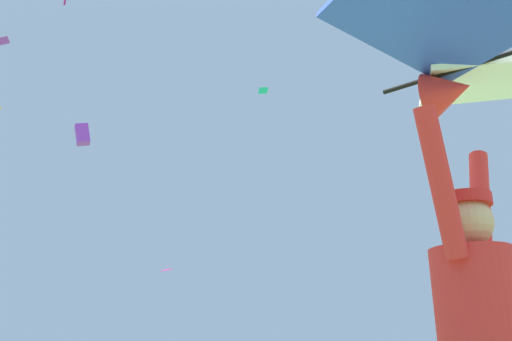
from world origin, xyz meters
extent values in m
cylinder|color=red|center=(-0.25, -0.07, 1.10)|extent=(0.43, 0.43, 0.56)
sphere|color=tan|center=(-0.25, -0.07, 1.49)|extent=(0.23, 0.23, 0.23)
cylinder|color=red|center=(-0.25, -0.07, 1.59)|extent=(0.30, 0.30, 0.05)
cylinder|color=red|center=(0.01, 0.02, 1.61)|extent=(0.29, 0.17, 0.62)
cylinder|color=red|center=(-0.50, -0.15, 1.61)|extent=(0.29, 0.17, 0.62)
cylinder|color=black|center=(-0.25, -0.07, 2.23)|extent=(0.22, 0.62, 0.02)
cube|color=white|center=(0.15, -0.04, 2.31)|extent=(0.99, 0.98, 0.19)
cube|color=blue|center=(-0.58, -0.27, 2.31)|extent=(0.83, 0.73, 0.19)
cone|color=red|center=(-0.25, -0.07, 2.13)|extent=(0.29, 0.26, 0.24)
pyramid|color=#19B2AD|center=(11.93, 18.99, 13.92)|extent=(0.65, 0.64, 0.24)
pyramid|color=purple|center=(-0.15, 24.23, 15.41)|extent=(0.71, 0.74, 0.36)
pyramid|color=#DB2393|center=(7.69, 20.58, 4.33)|extent=(0.77, 0.78, 0.24)
cube|color=purple|center=(5.12, 27.78, 12.83)|extent=(1.09, 0.92, 1.29)
camera|label=1|loc=(-2.24, -1.39, 0.98)|focal=36.68mm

